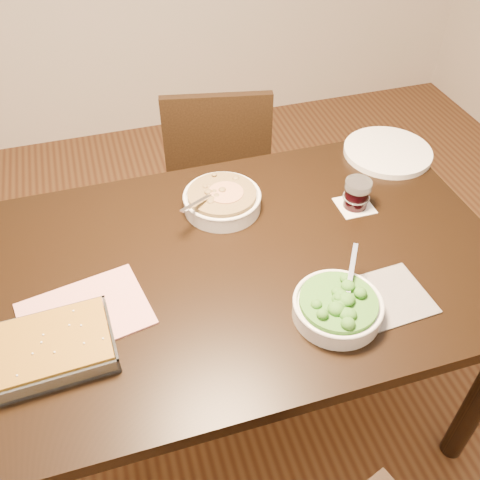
# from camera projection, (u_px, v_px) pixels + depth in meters

# --- Properties ---
(ground) EXTENTS (4.00, 4.00, 0.00)m
(ground) POSITION_uv_depth(u_px,v_px,m) (245.00, 403.00, 1.95)
(ground) COLOR #452513
(ground) RESTS_ON ground
(table) EXTENTS (1.40, 0.90, 0.75)m
(table) POSITION_uv_depth(u_px,v_px,m) (247.00, 282.00, 1.51)
(table) COLOR black
(table) RESTS_ON ground
(magazine_a) EXTENTS (0.33, 0.27, 0.01)m
(magazine_a) POSITION_uv_depth(u_px,v_px,m) (85.00, 314.00, 1.30)
(magazine_a) COLOR #BE3642
(magazine_a) RESTS_ON table
(magazine_b) EXTENTS (0.26, 0.19, 0.00)m
(magazine_b) POSITION_uv_depth(u_px,v_px,m) (379.00, 300.00, 1.33)
(magazine_b) COLOR #25252C
(magazine_b) RESTS_ON table
(coaster) EXTENTS (0.10, 0.10, 0.00)m
(coaster) POSITION_uv_depth(u_px,v_px,m) (355.00, 206.00, 1.60)
(coaster) COLOR white
(coaster) RESTS_ON table
(stew_bowl) EXTENTS (0.23, 0.23, 0.09)m
(stew_bowl) POSITION_uv_depth(u_px,v_px,m) (222.00, 200.00, 1.57)
(stew_bowl) COLOR silver
(stew_bowl) RESTS_ON table
(broccoli_bowl) EXTENTS (0.22, 0.23, 0.09)m
(broccoli_bowl) POSITION_uv_depth(u_px,v_px,m) (338.00, 307.00, 1.28)
(broccoli_bowl) COLOR silver
(broccoli_bowl) RESTS_ON table
(baking_dish) EXTENTS (0.28, 0.21, 0.05)m
(baking_dish) POSITION_uv_depth(u_px,v_px,m) (53.00, 348.00, 1.20)
(baking_dish) COLOR silver
(baking_dish) RESTS_ON table
(wine_tumbler) EXTENTS (0.08, 0.08, 0.09)m
(wine_tumbler) POSITION_uv_depth(u_px,v_px,m) (357.00, 193.00, 1.57)
(wine_tumbler) COLOR black
(wine_tumbler) RESTS_ON coaster
(dinner_plate) EXTENTS (0.29, 0.29, 0.02)m
(dinner_plate) POSITION_uv_depth(u_px,v_px,m) (388.00, 152.00, 1.79)
(dinner_plate) COLOR white
(dinner_plate) RESTS_ON table
(chair_far) EXTENTS (0.48, 0.48, 0.86)m
(chair_far) POSITION_uv_depth(u_px,v_px,m) (217.00, 166.00, 2.21)
(chair_far) COLOR black
(chair_far) RESTS_ON ground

